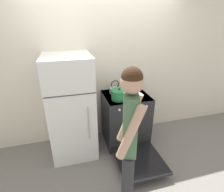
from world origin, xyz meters
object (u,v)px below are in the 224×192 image
at_px(tea_kettle, 115,89).
at_px(utensil_jar, 133,87).
at_px(refrigerator, 71,107).
at_px(dutch_oven_pot, 119,95).
at_px(stove_range, 126,120).
at_px(person, 129,140).

relative_size(tea_kettle, utensil_jar, 0.84).
xyz_separation_m(refrigerator, dutch_oven_pot, (0.74, -0.10, 0.17)).
bearing_deg(stove_range, tea_kettle, 132.16).
xyz_separation_m(tea_kettle, utensil_jar, (0.34, 0.01, 0.00)).
height_order(tea_kettle, person, person).
bearing_deg(refrigerator, dutch_oven_pot, -7.58).
xyz_separation_m(dutch_oven_pot, person, (-0.23, -1.09, -0.01)).
bearing_deg(dutch_oven_pot, refrigerator, 172.42).
height_order(dutch_oven_pot, person, person).
height_order(dutch_oven_pot, utensil_jar, utensil_jar).
xyz_separation_m(utensil_jar, person, (-0.58, -1.35, 0.01)).
height_order(refrigerator, person, person).
bearing_deg(dutch_oven_pot, person, -102.21).
bearing_deg(dutch_oven_pot, utensil_jar, 37.42).
height_order(stove_range, dutch_oven_pot, dutch_oven_pot).
bearing_deg(refrigerator, utensil_jar, 8.83).
bearing_deg(tea_kettle, dutch_oven_pot, -92.86).
bearing_deg(person, dutch_oven_pot, 6.01).
bearing_deg(person, tea_kettle, 7.79).
distance_m(refrigerator, utensil_jar, 1.11).
relative_size(dutch_oven_pot, utensil_jar, 1.09).
xyz_separation_m(refrigerator, tea_kettle, (0.75, 0.16, 0.16)).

